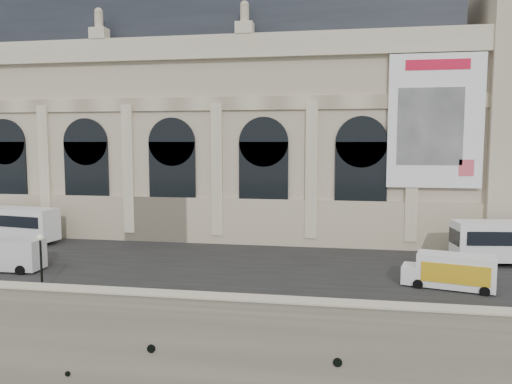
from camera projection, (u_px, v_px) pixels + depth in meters
quay at (234, 246)px, 67.24m from camera, size 160.00×70.00×6.00m
street at (187, 260)px, 46.34m from camera, size 160.00×24.00×0.06m
parapet at (125, 299)px, 33.14m from camera, size 160.00×1.40×1.21m
museum at (180, 120)px, 62.48m from camera, size 69.00×18.70×29.10m
bus_left at (4, 222)px, 54.80m from camera, size 13.44×4.81×3.88m
van_b at (11, 254)px, 44.15m from camera, size 5.39×3.32×2.25m
van_c at (3, 255)px, 42.59m from camera, size 6.30×2.77×2.77m
box_truck at (450, 271)px, 37.40m from camera, size 6.88×3.63×2.65m
lamp_right at (41, 264)px, 36.34m from camera, size 0.44×0.44×4.34m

